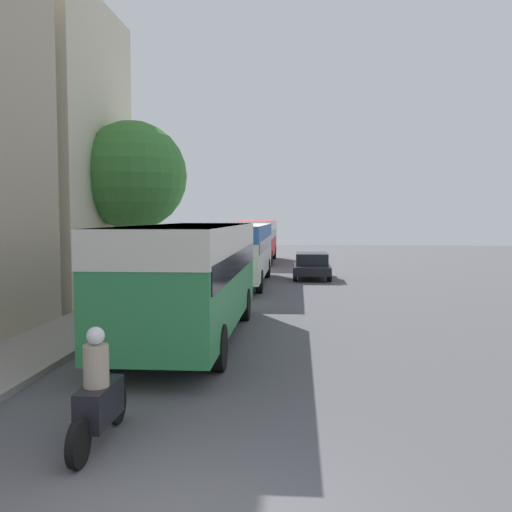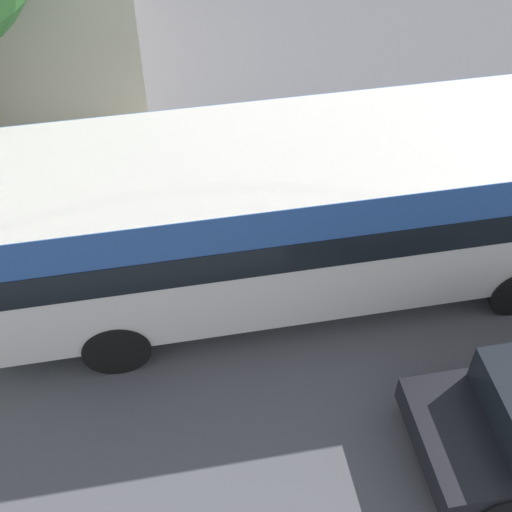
% 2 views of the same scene
% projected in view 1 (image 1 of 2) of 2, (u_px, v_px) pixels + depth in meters
% --- Properties ---
extents(building_far_terrace, '(6.65, 7.03, 11.39)m').
position_uv_depth(building_far_terrace, '(22.00, 154.00, 22.09)').
color(building_far_terrace, beige).
rests_on(building_far_terrace, ground_plane).
extents(bus_lead, '(2.57, 9.65, 3.05)m').
position_uv_depth(bus_lead, '(191.00, 266.00, 15.02)').
color(bus_lead, '#2D8447').
rests_on(bus_lead, ground_plane).
extents(bus_following, '(2.49, 10.12, 2.88)m').
position_uv_depth(bus_following, '(241.00, 245.00, 27.46)').
color(bus_following, silver).
rests_on(bus_following, ground_plane).
extents(bus_third_in_line, '(2.55, 9.32, 2.99)m').
position_uv_depth(bus_third_in_line, '(257.00, 235.00, 40.83)').
color(bus_third_in_line, red).
rests_on(bus_third_in_line, ground_plane).
extents(motorcycle_behind_lead, '(0.39, 2.24, 1.73)m').
position_uv_depth(motorcycle_behind_lead, '(98.00, 398.00, 8.16)').
color(motorcycle_behind_lead, black).
rests_on(motorcycle_behind_lead, ground_plane).
extents(car_crossing, '(1.94, 4.13, 1.36)m').
position_uv_depth(car_crossing, '(312.00, 265.00, 29.99)').
color(car_crossing, black).
rests_on(car_crossing, ground_plane).
extents(pedestrian_near_curb, '(0.32, 0.32, 1.74)m').
position_uv_depth(pedestrian_near_curb, '(209.00, 246.00, 42.60)').
color(pedestrian_near_curb, '#232838').
rests_on(pedestrian_near_curb, sidewalk).
extents(street_tree, '(4.20, 4.20, 6.80)m').
position_uv_depth(street_tree, '(133.00, 176.00, 22.01)').
color(street_tree, brown).
rests_on(street_tree, sidewalk).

